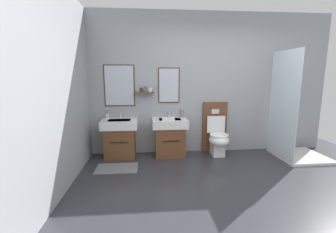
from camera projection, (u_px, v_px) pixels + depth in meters
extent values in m
cube|color=#2D2D33|center=(243.00, 201.00, 2.94)|extent=(5.99, 5.14, 0.10)
cube|color=#999EA3|center=(208.00, 84.00, 4.57)|extent=(4.79, 0.12, 2.70)
cube|color=#4C301E|center=(119.00, 86.00, 4.36)|extent=(0.57, 0.02, 0.78)
cube|color=silver|center=(119.00, 86.00, 4.35)|extent=(0.53, 0.01, 0.74)
cube|color=#4C301E|center=(169.00, 85.00, 4.44)|extent=(0.41, 0.02, 0.67)
cube|color=silver|center=(169.00, 85.00, 4.43)|extent=(0.37, 0.01, 0.63)
cube|color=brown|center=(144.00, 92.00, 4.35)|extent=(0.36, 0.14, 0.02)
cone|color=gray|center=(138.00, 90.00, 4.33)|extent=(0.05, 0.05, 0.09)
cylinder|color=#333338|center=(141.00, 90.00, 4.34)|extent=(0.05, 0.05, 0.08)
cylinder|color=slate|center=(146.00, 89.00, 4.34)|extent=(0.06, 0.06, 0.10)
cylinder|color=white|center=(150.00, 90.00, 4.34)|extent=(0.07, 0.07, 0.08)
cube|color=#999EA3|center=(40.00, 91.00, 2.49)|extent=(0.12, 3.94, 2.70)
cube|color=slate|center=(117.00, 168.00, 3.83)|extent=(0.68, 0.44, 0.01)
cube|color=brown|center=(120.00, 142.00, 4.36)|extent=(0.55, 0.44, 0.55)
cube|color=black|center=(119.00, 142.00, 4.12)|extent=(0.30, 0.01, 0.02)
cube|color=white|center=(120.00, 124.00, 4.29)|extent=(0.65, 0.47, 0.16)
cube|color=silver|center=(119.00, 121.00, 4.25)|extent=(0.41, 0.26, 0.03)
cylinder|color=silver|center=(120.00, 115.00, 4.45)|extent=(0.03, 0.03, 0.11)
cylinder|color=silver|center=(120.00, 113.00, 4.39)|extent=(0.02, 0.11, 0.02)
cube|color=brown|center=(170.00, 141.00, 4.44)|extent=(0.55, 0.44, 0.55)
cube|color=black|center=(171.00, 141.00, 4.21)|extent=(0.30, 0.01, 0.02)
cube|color=white|center=(170.00, 123.00, 4.38)|extent=(0.65, 0.47, 0.16)
cube|color=silver|center=(170.00, 120.00, 4.34)|extent=(0.41, 0.26, 0.03)
cylinder|color=silver|center=(169.00, 114.00, 4.54)|extent=(0.03, 0.03, 0.11)
cylinder|color=silver|center=(169.00, 112.00, 4.47)|extent=(0.02, 0.11, 0.02)
cube|color=brown|center=(214.00, 127.00, 4.66)|extent=(0.48, 0.10, 1.00)
cube|color=silver|center=(215.00, 111.00, 4.55)|extent=(0.15, 0.01, 0.09)
cube|color=white|center=(217.00, 147.00, 4.46)|extent=(0.22, 0.30, 0.34)
ellipsoid|color=white|center=(219.00, 140.00, 4.35)|extent=(0.37, 0.46, 0.24)
torus|color=white|center=(219.00, 135.00, 4.33)|extent=(0.35, 0.35, 0.04)
cube|color=white|center=(216.00, 124.00, 4.52)|extent=(0.35, 0.03, 0.33)
cylinder|color=silver|center=(107.00, 116.00, 4.40)|extent=(0.07, 0.07, 0.09)
cylinder|color=purple|center=(108.00, 113.00, 4.40)|extent=(0.04, 0.04, 0.16)
cube|color=white|center=(108.00, 109.00, 4.37)|extent=(0.02, 0.02, 0.03)
cylinder|color=#2D84DB|center=(106.00, 113.00, 4.40)|extent=(0.03, 0.01, 0.16)
cube|color=white|center=(106.00, 109.00, 4.38)|extent=(0.02, 0.02, 0.03)
cylinder|color=gray|center=(182.00, 113.00, 4.54)|extent=(0.06, 0.06, 0.15)
cylinder|color=silver|center=(182.00, 109.00, 4.52)|extent=(0.02, 0.02, 0.04)
cube|color=white|center=(168.00, 119.00, 4.22)|extent=(0.22, 0.16, 0.04)
cube|color=white|center=(300.00, 156.00, 4.35)|extent=(0.84, 0.88, 0.05)
cube|color=silver|center=(283.00, 105.00, 4.15)|extent=(0.02, 0.88, 1.90)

